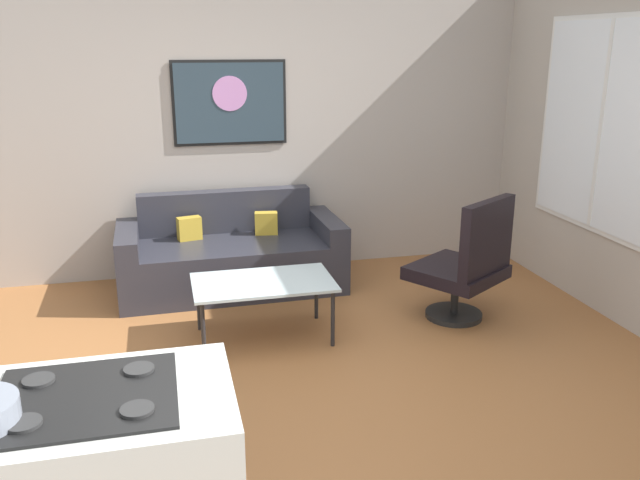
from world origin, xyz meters
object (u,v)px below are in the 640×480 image
at_px(armchair, 467,264).
at_px(wall_painting, 230,103).
at_px(couch, 231,257).
at_px(coffee_table, 263,286).

relative_size(armchair, wall_painting, 0.97).
distance_m(couch, armchair, 2.04).
height_order(coffee_table, wall_painting, wall_painting).
bearing_deg(armchair, coffee_table, 178.06).
distance_m(coffee_table, armchair, 1.56).
relative_size(couch, coffee_table, 1.91).
xyz_separation_m(armchair, wall_painting, (-1.58, 1.59, 1.11)).
height_order(couch, wall_painting, wall_painting).
relative_size(coffee_table, wall_painting, 1.00).
xyz_separation_m(coffee_table, wall_painting, (-0.03, 1.53, 1.16)).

